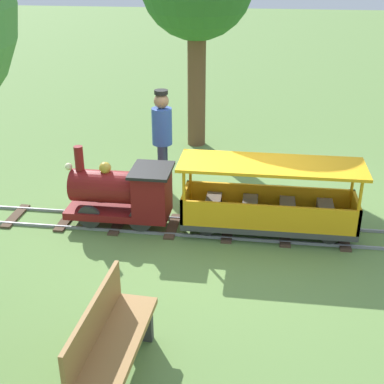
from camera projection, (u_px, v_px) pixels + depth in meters
The scene contains 6 objects.
ground_plane at pixel (219, 230), 7.07m from camera, with size 60.00×60.00×0.00m, color #608442.
track at pixel (200, 228), 7.10m from camera, with size 0.70×6.05×0.04m.
locomotive at pixel (124, 192), 7.03m from camera, with size 0.66×1.44×1.07m.
passenger_car at pixel (269, 205), 6.82m from camera, with size 0.76×2.35×0.97m.
conductor_person at pixel (162, 134), 7.80m from camera, with size 0.30×0.30×1.62m.
park_bench at pixel (111, 343), 4.44m from camera, with size 1.32×0.46×0.82m.
Camera 1 is at (-6.19, -0.47, 3.45)m, focal length 48.89 mm.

